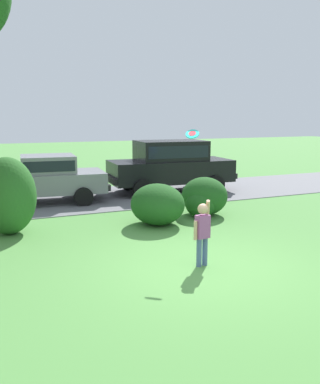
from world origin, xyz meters
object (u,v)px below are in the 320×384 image
Objects in this scene: child_thrower at (202,229)px; parked_sedan at (42,177)px; frisbee at (192,134)px; parked_suv at (171,163)px.

parked_sedan is at bearing 104.58° from child_thrower.
child_thrower is 4.06× the size of frisbee.
parked_suv is 15.15× the size of frisbee.
frisbee reaches higher than child_thrower.
parked_sedan is 7.54m from child_thrower.
child_thrower is at bearing -75.42° from parked_sedan.
frisbee is (-2.51, -6.45, 1.37)m from parked_suv.
frisbee is (0.30, 1.02, 1.73)m from child_thrower.
frisbee is at bearing -111.28° from parked_suv.
child_thrower is 2.04m from frisbee.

